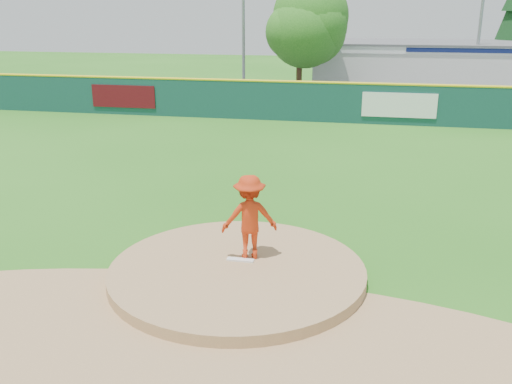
% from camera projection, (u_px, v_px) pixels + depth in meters
% --- Properties ---
extents(ground, '(120.00, 120.00, 0.00)m').
position_uv_depth(ground, '(237.00, 277.00, 12.30)').
color(ground, '#286B19').
rests_on(ground, ground).
extents(pitchers_mound, '(5.50, 5.50, 0.50)m').
position_uv_depth(pitchers_mound, '(237.00, 277.00, 12.30)').
color(pitchers_mound, '#9E774C').
rests_on(pitchers_mound, ground).
extents(pitching_rubber, '(0.60, 0.15, 0.04)m').
position_uv_depth(pitching_rubber, '(240.00, 260.00, 12.50)').
color(pitching_rubber, white).
rests_on(pitching_rubber, pitchers_mound).
extents(infield_dirt_arc, '(15.40, 15.40, 0.01)m').
position_uv_depth(infield_dirt_arc, '(196.00, 356.00, 9.50)').
color(infield_dirt_arc, '#9E774C').
rests_on(infield_dirt_arc, ground).
extents(parking_lot, '(44.00, 16.00, 0.02)m').
position_uv_depth(parking_lot, '(333.00, 96.00, 37.46)').
color(parking_lot, '#38383A').
rests_on(parking_lot, ground).
extents(pitcher, '(1.38, 1.05, 1.89)m').
position_uv_depth(pitcher, '(249.00, 217.00, 12.41)').
color(pitcher, red).
rests_on(pitcher, pitchers_mound).
extents(van, '(4.95, 2.77, 1.31)m').
position_uv_depth(van, '(452.00, 105.00, 29.95)').
color(van, white).
rests_on(van, parking_lot).
extents(pool_building_grp, '(15.20, 8.20, 3.31)m').
position_uv_depth(pool_building_grp, '(424.00, 65.00, 40.46)').
color(pool_building_grp, silver).
rests_on(pool_building_grp, ground).
extents(fence_banners, '(18.10, 0.04, 1.20)m').
position_uv_depth(fence_banners, '(255.00, 101.00, 29.34)').
color(fence_banners, '#570C13').
rests_on(fence_banners, ground).
extents(playground_slide, '(0.87, 2.45, 1.35)m').
position_uv_depth(playground_slide, '(85.00, 88.00, 36.53)').
color(playground_slide, blue).
rests_on(playground_slide, ground).
extents(outfield_fence, '(40.00, 0.14, 2.07)m').
position_uv_depth(outfield_fence, '(320.00, 101.00, 28.74)').
color(outfield_fence, '#133F3A').
rests_on(outfield_fence, ground).
extents(deciduous_tree, '(5.60, 5.60, 7.36)m').
position_uv_depth(deciduous_tree, '(300.00, 25.00, 34.59)').
color(deciduous_tree, '#382314').
rests_on(deciduous_tree, ground).
extents(light_pole_left, '(1.75, 0.25, 11.00)m').
position_uv_depth(light_pole_left, '(243.00, 0.00, 36.76)').
color(light_pole_left, gray).
rests_on(light_pole_left, ground).
extents(light_pole_right, '(1.75, 0.25, 10.00)m').
position_uv_depth(light_pole_right, '(482.00, 8.00, 35.90)').
color(light_pole_right, gray).
rests_on(light_pole_right, ground).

